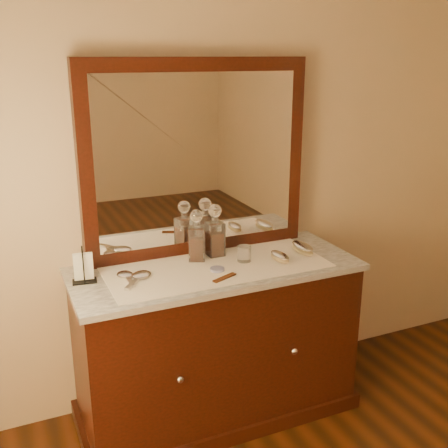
{
  "coord_description": "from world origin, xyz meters",
  "views": [
    {
      "loc": [
        -0.97,
        -0.34,
        1.86
      ],
      "look_at": [
        0.0,
        1.85,
        1.1
      ],
      "focal_mm": 42.97,
      "sensor_mm": 36.0,
      "label": 1
    }
  ],
  "objects_px": {
    "napkin_rack": "(84,269)",
    "hand_mirror_outer": "(126,276)",
    "pin_dish": "(217,269)",
    "comb": "(225,278)",
    "brush_far": "(302,248)",
    "decanter_left": "(197,241)",
    "brush_near": "(280,257)",
    "dresser_cabinet": "(216,344)",
    "mirror_frame": "(197,159)",
    "decanter_right": "(215,236)",
    "hand_mirror_inner": "(140,276)"
  },
  "relations": [
    {
      "from": "mirror_frame",
      "to": "decanter_left",
      "type": "distance_m",
      "value": 0.42
    },
    {
      "from": "dresser_cabinet",
      "to": "brush_far",
      "type": "bearing_deg",
      "value": -1.45
    },
    {
      "from": "napkin_rack",
      "to": "decanter_right",
      "type": "bearing_deg",
      "value": 5.68
    },
    {
      "from": "dresser_cabinet",
      "to": "mirror_frame",
      "type": "relative_size",
      "value": 1.17
    },
    {
      "from": "dresser_cabinet",
      "to": "hand_mirror_outer",
      "type": "height_order",
      "value": "hand_mirror_outer"
    },
    {
      "from": "napkin_rack",
      "to": "decanter_right",
      "type": "xyz_separation_m",
      "value": [
        0.69,
        0.07,
        0.04
      ]
    },
    {
      "from": "pin_dish",
      "to": "brush_far",
      "type": "bearing_deg",
      "value": 5.64
    },
    {
      "from": "comb",
      "to": "decanter_right",
      "type": "height_order",
      "value": "decanter_right"
    },
    {
      "from": "dresser_cabinet",
      "to": "mirror_frame",
      "type": "bearing_deg",
      "value": 90.0
    },
    {
      "from": "dresser_cabinet",
      "to": "pin_dish",
      "type": "bearing_deg",
      "value": -107.52
    },
    {
      "from": "mirror_frame",
      "to": "hand_mirror_inner",
      "type": "height_order",
      "value": "mirror_frame"
    },
    {
      "from": "brush_far",
      "to": "hand_mirror_outer",
      "type": "bearing_deg",
      "value": 177.13
    },
    {
      "from": "decanter_left",
      "to": "comb",
      "type": "bearing_deg",
      "value": -83.76
    },
    {
      "from": "brush_near",
      "to": "hand_mirror_inner",
      "type": "xyz_separation_m",
      "value": [
        -0.72,
        0.07,
        -0.01
      ]
    },
    {
      "from": "napkin_rack",
      "to": "hand_mirror_outer",
      "type": "bearing_deg",
      "value": -10.29
    },
    {
      "from": "pin_dish",
      "to": "hand_mirror_inner",
      "type": "xyz_separation_m",
      "value": [
        -0.37,
        0.06,
        0.0
      ]
    },
    {
      "from": "dresser_cabinet",
      "to": "brush_near",
      "type": "bearing_deg",
      "value": -12.08
    },
    {
      "from": "pin_dish",
      "to": "napkin_rack",
      "type": "relative_size",
      "value": 0.43
    },
    {
      "from": "pin_dish",
      "to": "dresser_cabinet",
      "type": "bearing_deg",
      "value": 72.48
    },
    {
      "from": "decanter_left",
      "to": "decanter_right",
      "type": "height_order",
      "value": "decanter_right"
    },
    {
      "from": "hand_mirror_outer",
      "to": "brush_far",
      "type": "bearing_deg",
      "value": -2.87
    },
    {
      "from": "mirror_frame",
      "to": "comb",
      "type": "relative_size",
      "value": 8.72
    },
    {
      "from": "pin_dish",
      "to": "decanter_right",
      "type": "height_order",
      "value": "decanter_right"
    },
    {
      "from": "decanter_left",
      "to": "brush_near",
      "type": "relative_size",
      "value": 1.81
    },
    {
      "from": "mirror_frame",
      "to": "decanter_left",
      "type": "height_order",
      "value": "mirror_frame"
    },
    {
      "from": "decanter_right",
      "to": "hand_mirror_outer",
      "type": "distance_m",
      "value": 0.52
    },
    {
      "from": "brush_near",
      "to": "hand_mirror_inner",
      "type": "relative_size",
      "value": 0.7
    },
    {
      "from": "comb",
      "to": "brush_far",
      "type": "xyz_separation_m",
      "value": [
        0.52,
        0.15,
        0.02
      ]
    },
    {
      "from": "decanter_right",
      "to": "hand_mirror_outer",
      "type": "bearing_deg",
      "value": -168.47
    },
    {
      "from": "dresser_cabinet",
      "to": "pin_dish",
      "type": "xyz_separation_m",
      "value": [
        -0.02,
        -0.06,
        0.45
      ]
    },
    {
      "from": "decanter_left",
      "to": "pin_dish",
      "type": "bearing_deg",
      "value": -78.2
    },
    {
      "from": "decanter_left",
      "to": "hand_mirror_inner",
      "type": "relative_size",
      "value": 1.28
    },
    {
      "from": "pin_dish",
      "to": "decanter_left",
      "type": "xyz_separation_m",
      "value": [
        -0.04,
        0.18,
        0.1
      ]
    },
    {
      "from": "hand_mirror_inner",
      "to": "decanter_right",
      "type": "bearing_deg",
      "value": 17.47
    },
    {
      "from": "dresser_cabinet",
      "to": "decanter_right",
      "type": "height_order",
      "value": "decanter_right"
    },
    {
      "from": "napkin_rack",
      "to": "brush_far",
      "type": "bearing_deg",
      "value": -4.1
    },
    {
      "from": "mirror_frame",
      "to": "decanter_right",
      "type": "height_order",
      "value": "mirror_frame"
    },
    {
      "from": "napkin_rack",
      "to": "decanter_right",
      "type": "height_order",
      "value": "decanter_right"
    },
    {
      "from": "comb",
      "to": "brush_near",
      "type": "relative_size",
      "value": 0.93
    },
    {
      "from": "comb",
      "to": "hand_mirror_outer",
      "type": "distance_m",
      "value": 0.47
    },
    {
      "from": "mirror_frame",
      "to": "comb",
      "type": "distance_m",
      "value": 0.64
    },
    {
      "from": "decanter_right",
      "to": "brush_near",
      "type": "distance_m",
      "value": 0.35
    },
    {
      "from": "decanter_left",
      "to": "hand_mirror_outer",
      "type": "distance_m",
      "value": 0.41
    },
    {
      "from": "mirror_frame",
      "to": "hand_mirror_outer",
      "type": "distance_m",
      "value": 0.7
    },
    {
      "from": "dresser_cabinet",
      "to": "comb",
      "type": "distance_m",
      "value": 0.48
    },
    {
      "from": "decanter_left",
      "to": "hand_mirror_inner",
      "type": "xyz_separation_m",
      "value": [
        -0.33,
        -0.12,
        -0.09
      ]
    },
    {
      "from": "pin_dish",
      "to": "napkin_rack",
      "type": "distance_m",
      "value": 0.63
    },
    {
      "from": "pin_dish",
      "to": "comb",
      "type": "relative_size",
      "value": 0.51
    },
    {
      "from": "napkin_rack",
      "to": "brush_far",
      "type": "distance_m",
      "value": 1.13
    },
    {
      "from": "comb",
      "to": "pin_dish",
      "type": "bearing_deg",
      "value": 63.39
    }
  ]
}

